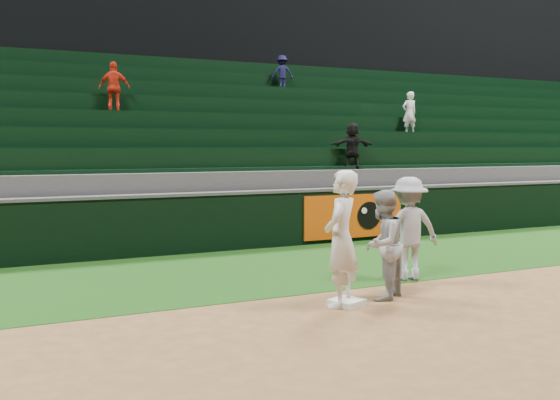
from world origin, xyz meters
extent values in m
plane|color=brown|center=(0.00, 0.00, 0.00)|extent=(70.00, 70.00, 0.00)
cube|color=#12370D|center=(0.00, 3.00, 0.00)|extent=(36.00, 4.20, 0.01)
cube|color=black|center=(0.00, 17.45, 6.00)|extent=(40.00, 12.00, 12.00)
cube|color=white|center=(-0.21, 0.09, 0.05)|extent=(0.52, 0.52, 0.09)
imported|color=silver|center=(-0.30, 0.10, 0.94)|extent=(0.81, 0.79, 1.88)
imported|color=#93969C|center=(0.46, 0.21, 0.79)|extent=(0.97, 0.92, 1.58)
imported|color=#9D9FAA|center=(1.59, 1.10, 0.86)|extent=(1.18, 0.79, 1.70)
cube|color=black|center=(0.00, 5.20, 0.60)|extent=(36.00, 0.35, 1.20)
cube|color=#D84C0A|center=(3.00, 5.01, 0.60)|extent=(2.60, 0.05, 1.00)
cylinder|color=black|center=(3.40, 4.98, 0.60)|extent=(0.64, 0.02, 0.64)
cylinder|color=white|center=(3.25, 4.96, 0.72)|extent=(0.14, 0.02, 0.14)
cube|color=#424244|center=(0.00, 5.20, 1.22)|extent=(36.00, 0.40, 0.06)
cube|color=#3D3E40|center=(0.00, 5.92, 0.82)|extent=(36.00, 0.85, 1.65)
cube|color=black|center=(0.00, 6.18, 1.90)|extent=(36.00, 0.14, 0.50)
cube|color=black|center=(0.00, 6.01, 1.69)|extent=(36.00, 0.45, 0.08)
cube|color=#3D3E40|center=(0.00, 6.78, 1.05)|extent=(36.00, 0.85, 2.10)
cube|color=black|center=(0.00, 7.03, 2.35)|extent=(36.00, 0.14, 0.50)
cube|color=black|center=(0.00, 6.86, 2.14)|extent=(36.00, 0.45, 0.08)
cube|color=#3D3E40|center=(0.00, 7.62, 1.27)|extent=(36.00, 0.85, 2.55)
cube|color=black|center=(0.00, 7.88, 2.80)|extent=(36.00, 0.14, 0.50)
cube|color=black|center=(0.00, 7.71, 2.59)|extent=(36.00, 0.45, 0.08)
cube|color=#3D3E40|center=(0.00, 8.47, 1.50)|extent=(36.00, 0.85, 3.00)
cube|color=black|center=(0.00, 8.73, 3.25)|extent=(36.00, 0.14, 0.50)
cube|color=black|center=(0.00, 8.56, 3.04)|extent=(36.00, 0.45, 0.08)
cube|color=#3D3E40|center=(0.00, 9.32, 1.73)|extent=(36.00, 0.85, 3.45)
cube|color=black|center=(0.00, 9.58, 3.70)|extent=(36.00, 0.14, 0.50)
cube|color=black|center=(0.00, 9.41, 3.49)|extent=(36.00, 0.45, 0.08)
cube|color=#3D3E40|center=(0.00, 10.18, 1.95)|extent=(36.00, 0.85, 3.90)
cube|color=black|center=(0.00, 10.43, 4.15)|extent=(36.00, 0.14, 0.50)
cube|color=black|center=(0.00, 10.26, 3.94)|extent=(36.00, 0.45, 0.08)
cube|color=#3D3E40|center=(0.00, 11.02, 2.17)|extent=(36.00, 0.85, 4.35)
cube|color=black|center=(0.00, 11.28, 4.60)|extent=(36.00, 0.14, 0.50)
cube|color=black|center=(0.00, 11.11, 4.39)|extent=(36.00, 0.45, 0.08)
imported|color=red|center=(-1.74, 8.43, 3.64)|extent=(0.81, 0.55, 1.27)
imported|color=black|center=(3.48, 5.88, 2.21)|extent=(1.10, 0.64, 1.13)
imported|color=silver|center=(6.47, 7.58, 3.16)|extent=(0.47, 0.33, 1.23)
imported|color=#111037|center=(3.62, 10.13, 4.43)|extent=(0.76, 0.54, 1.06)
camera|label=1|loc=(-4.69, -7.17, 2.20)|focal=40.00mm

